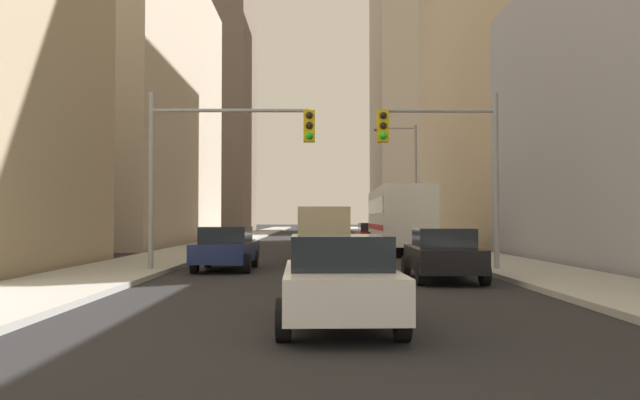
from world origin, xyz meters
TOP-DOWN VIEW (x-y plane):
  - sidewalk_left at (-6.88, 50.00)m, footprint 3.49×160.00m
  - sidewalk_right at (6.88, 50.00)m, footprint 3.49×160.00m
  - city_bus at (4.21, 32.30)m, footprint 2.79×11.56m
  - cargo_van_beige at (0.01, 24.54)m, footprint 2.16×5.24m
  - sedan_white at (0.09, 8.57)m, footprint 1.95×4.24m
  - sedan_black at (3.39, 16.33)m, footprint 1.95×4.26m
  - sedan_navy at (-3.40, 20.20)m, footprint 1.96×4.27m
  - sedan_red at (3.51, 40.99)m, footprint 1.95×4.25m
  - traffic_signal_near_left at (-3.32, 19.00)m, footprint 5.52×0.44m
  - traffic_signal_near_right at (4.00, 19.00)m, footprint 4.06×0.44m
  - street_lamp_right at (5.40, 36.32)m, footprint 2.65×0.32m
  - building_left_mid_office at (-17.38, 45.40)m, footprint 16.12×27.88m
  - building_left_far_tower at (-18.79, 90.42)m, footprint 18.33×19.60m
  - building_right_mid_block at (16.79, 44.73)m, footprint 14.12×27.02m
  - building_right_far_highrise at (18.45, 93.13)m, footprint 19.17×19.41m

SIDE VIEW (x-z plane):
  - sidewalk_left at x=-6.88m, z-range 0.00..0.15m
  - sidewalk_right at x=6.88m, z-range 0.00..0.15m
  - sedan_white at x=0.09m, z-range 0.01..1.53m
  - sedan_black at x=3.39m, z-range 0.01..1.53m
  - sedan_navy at x=-3.40m, z-range 0.01..1.53m
  - sedan_red at x=3.51m, z-range 0.01..1.53m
  - cargo_van_beige at x=0.01m, z-range 0.16..2.42m
  - city_bus at x=4.21m, z-range 0.23..3.63m
  - traffic_signal_near_right at x=4.00m, z-range 1.06..7.06m
  - traffic_signal_near_left at x=-3.32m, z-range 1.12..7.12m
  - street_lamp_right at x=5.40m, z-range 0.82..8.32m
  - building_left_mid_office at x=-17.38m, z-range 0.00..20.91m
  - building_right_mid_block at x=16.79m, z-range 0.00..29.69m
  - building_right_far_highrise at x=18.45m, z-range 0.00..46.78m
  - building_left_far_tower at x=-18.79m, z-range 0.00..67.01m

